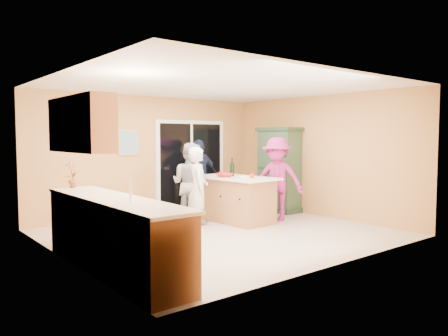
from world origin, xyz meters
TOP-DOWN VIEW (x-y plane):
  - floor at (0.00, 0.00)m, footprint 5.50×5.50m
  - ceiling at (0.00, 0.00)m, footprint 5.50×5.00m
  - wall_back at (0.00, 2.50)m, footprint 5.50×0.10m
  - wall_front at (0.00, -2.50)m, footprint 5.50×0.10m
  - wall_left at (-2.75, 0.00)m, footprint 0.10×5.00m
  - wall_right at (2.75, 0.00)m, footprint 0.10×5.00m
  - left_cabinet_run at (-2.45, -1.05)m, footprint 0.65×3.05m
  - upper_cabinets at (-2.58, -0.20)m, footprint 0.35×1.60m
  - sliding_door at (1.05, 2.46)m, footprint 1.90×0.07m
  - framed_picture at (-0.55, 2.48)m, footprint 0.46×0.04m
  - kitchen_island at (0.90, 0.67)m, footprint 1.03×1.78m
  - green_hutch at (2.49, 0.99)m, footprint 0.55×1.05m
  - woman_white at (-0.18, 0.44)m, footprint 0.59×0.66m
  - woman_grey at (0.07, 1.08)m, footprint 0.89×0.96m
  - woman_navy at (0.95, 1.98)m, footprint 0.99×0.45m
  - woman_magenta at (1.66, 0.25)m, footprint 1.09×1.27m
  - serving_bowl at (0.67, 0.74)m, footprint 0.40×0.40m
  - tulip_vase at (-2.45, 0.52)m, footprint 0.25×0.21m
  - tumbler_near at (0.92, 0.19)m, footprint 0.09×0.09m
  - tumbler_far at (0.70, 0.91)m, footprint 0.07×0.07m
  - wine_bottle at (0.96, 0.85)m, footprint 0.08×0.08m
  - white_plate at (1.04, 0.59)m, footprint 0.24×0.24m

SIDE VIEW (x-z plane):
  - floor at x=0.00m, z-range 0.00..0.00m
  - kitchen_island at x=0.90m, z-range -0.03..0.88m
  - left_cabinet_run at x=-2.45m, z-range -0.16..1.08m
  - woman_white at x=-0.18m, z-range 0.00..1.53m
  - woman_grey at x=0.07m, z-range 0.00..1.59m
  - woman_navy at x=0.95m, z-range 0.00..1.66m
  - woman_magenta at x=1.66m, z-range 0.00..1.70m
  - white_plate at x=1.04m, z-range 0.91..0.92m
  - green_hutch at x=2.49m, z-range -0.02..1.90m
  - serving_bowl at x=0.67m, z-range 0.91..0.99m
  - tumbler_far at x=0.70m, z-range 0.91..1.00m
  - tumbler_near at x=0.92m, z-range 0.91..1.01m
  - sliding_door at x=1.05m, z-range 0.00..2.10m
  - wine_bottle at x=0.96m, z-range 0.87..1.24m
  - tulip_vase at x=-2.45m, z-range 0.94..1.35m
  - wall_back at x=0.00m, z-range 0.00..2.60m
  - wall_front at x=0.00m, z-range 0.00..2.60m
  - wall_left at x=-2.75m, z-range 0.00..2.60m
  - wall_right at x=2.75m, z-range 0.00..2.60m
  - framed_picture at x=-0.55m, z-range 1.32..1.88m
  - upper_cabinets at x=-2.58m, z-range 1.50..2.25m
  - ceiling at x=0.00m, z-range 2.55..2.65m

